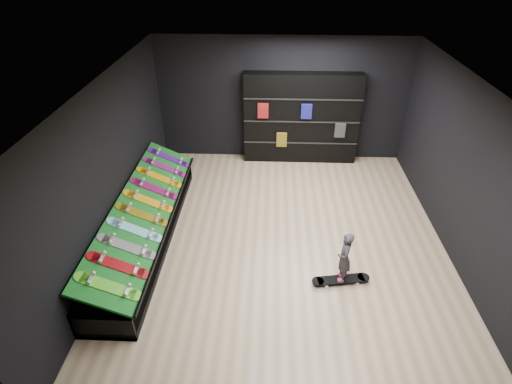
{
  "coord_description": "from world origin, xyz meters",
  "views": [
    {
      "loc": [
        -0.25,
        -5.77,
        4.91
      ],
      "look_at": [
        -0.5,
        0.2,
        1.0
      ],
      "focal_mm": 28.0,
      "sensor_mm": 36.0,
      "label": 1
    }
  ],
  "objects_px": {
    "display_rack": "(146,229)",
    "floor_skateboard": "(341,281)",
    "back_shelving": "(301,119)",
    "child": "(343,266)"
  },
  "relations": [
    {
      "from": "display_rack",
      "to": "back_shelving",
      "type": "xyz_separation_m",
      "value": [
        3.02,
        3.32,
        0.86
      ]
    },
    {
      "from": "display_rack",
      "to": "back_shelving",
      "type": "distance_m",
      "value": 4.57
    },
    {
      "from": "display_rack",
      "to": "floor_skateboard",
      "type": "relative_size",
      "value": 4.59
    },
    {
      "from": "display_rack",
      "to": "floor_skateboard",
      "type": "distance_m",
      "value": 3.65
    },
    {
      "from": "child",
      "to": "display_rack",
      "type": "bearing_deg",
      "value": -98.37
    },
    {
      "from": "back_shelving",
      "to": "child",
      "type": "xyz_separation_m",
      "value": [
        0.49,
        -4.29,
        -0.74
      ]
    },
    {
      "from": "floor_skateboard",
      "to": "back_shelving",
      "type": "bearing_deg",
      "value": 87.38
    },
    {
      "from": "display_rack",
      "to": "child",
      "type": "bearing_deg",
      "value": -15.53
    },
    {
      "from": "child",
      "to": "floor_skateboard",
      "type": "bearing_deg",
      "value": 180.0
    },
    {
      "from": "display_rack",
      "to": "child",
      "type": "distance_m",
      "value": 3.64
    }
  ]
}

